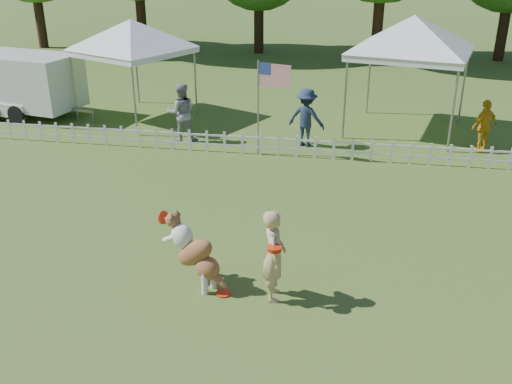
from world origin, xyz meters
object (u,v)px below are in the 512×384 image
Objects in this scene: spectator_b at (306,118)px; canopy_tent_left at (135,71)px; handler at (274,255)px; canopy_tent_right at (408,76)px; spectator_a at (181,112)px; flag_pole at (258,108)px; dog at (196,253)px; frisbee_on_turf at (223,293)px; cargo_trailer at (23,84)px; spectator_c at (484,126)px.

canopy_tent_left is at bearing -2.33° from spectator_b.
handler is 10.07m from canopy_tent_right.
canopy_tent_left reaches higher than spectator_b.
spectator_a is at bearing 17.69° from handler.
flag_pole is at bearing 53.48° from spectator_b.
canopy_tent_right is at bearing 51.67° from flag_pole.
frisbee_on_turf is at bearing 4.87° from dog.
dog is 10.41m from canopy_tent_right.
canopy_tent_left reaches higher than cargo_trailer.
canopy_tent_right is at bearing 178.53° from spectator_a.
spectator_b reaches higher than handler.
spectator_a is (-3.01, 7.60, 0.84)m from frisbee_on_turf.
spectator_b is at bearing 106.31° from dog.
canopy_tent_left is (-4.68, 9.49, 0.92)m from dog.
spectator_a is 3.61m from spectator_b.
cargo_trailer reaches higher than dog.
cargo_trailer is (-9.82, 9.23, 0.26)m from handler.
handler is 0.61× the size of flag_pole.
handler reaches higher than spectator_c.
handler is 1.24× the size of dog.
frisbee_on_turf is 7.00m from flag_pole.
canopy_tent_right is at bearing -72.13° from spectator_c.
spectator_a is 1.03× the size of spectator_b.
frisbee_on_turf is 0.10× the size of flag_pole.
spectator_a reaches higher than handler.
canopy_tent_left is 3.08m from spectator_a.
canopy_tent_right is 2.75m from spectator_c.
canopy_tent_right is at bearing 25.57° from canopy_tent_left.
flag_pole is (-0.12, 6.68, 0.66)m from dog.
handler is 1.34m from dog.
canopy_tent_right is 0.72× the size of cargo_trailer.
cargo_trailer is (-3.81, -0.37, -0.51)m from canopy_tent_left.
spectator_c is (8.48, 0.58, -0.12)m from spectator_a.
spectator_c is (5.97, 8.00, 0.10)m from dog.
handler is 1.14m from frisbee_on_turf.
spectator_b is at bearing 163.27° from spectator_a.
dog is 6.71m from flag_pole.
flag_pole is (8.36, -2.44, 0.25)m from cargo_trailer.
canopy_tent_left is 6.11m from spectator_b.
canopy_tent_left is at bearing 16.73° from cargo_trailer.
flag_pole reaches higher than frisbee_on_turf.
handler is 0.92× the size of spectator_a.
handler is at bearing 5.11° from frisbee_on_turf.
canopy_tent_right is at bearing 70.61° from frisbee_on_turf.
spectator_c is at bearing 163.89° from spectator_a.
cargo_trailer reaches higher than spectator_b.
canopy_tent_right is at bearing 92.16° from dog.
handler is 0.51× the size of canopy_tent_left.
dog is 10.62m from canopy_tent_left.
spectator_c is at bearing -160.06° from spectator_b.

